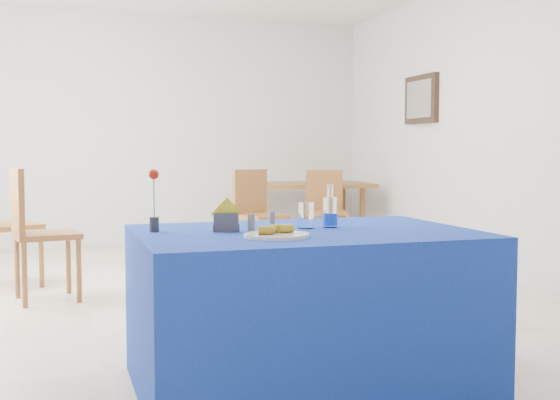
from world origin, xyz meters
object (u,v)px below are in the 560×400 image
(plate, at_px, (277,235))
(water_bottle, at_px, (330,213))
(oak_table, at_px, (306,189))
(chair_win_a, at_px, (34,225))
(chair_bg_right, at_px, (325,205))
(chair_bg_left, at_px, (257,208))
(blue_table, at_px, (305,308))

(plate, xyz_separation_m, water_bottle, (0.38, 0.31, 0.06))
(oak_table, bearing_deg, water_bottle, -108.65)
(water_bottle, bearing_deg, plate, -141.11)
(water_bottle, xyz_separation_m, chair_win_a, (-1.47, 2.32, -0.24))
(oak_table, bearing_deg, chair_bg_right, -92.05)
(chair_bg_right, bearing_deg, chair_bg_left, -144.81)
(water_bottle, bearing_deg, chair_win_a, 122.27)
(blue_table, xyz_separation_m, water_bottle, (0.17, 0.10, 0.45))
(chair_bg_left, height_order, chair_win_a, chair_win_a)
(plate, bearing_deg, chair_win_a, 112.48)
(water_bottle, xyz_separation_m, chair_bg_right, (1.58, 4.05, -0.29))
(oak_table, relative_size, chair_bg_right, 1.69)
(oak_table, relative_size, chair_win_a, 1.55)
(plate, bearing_deg, water_bottle, 38.89)
(oak_table, xyz_separation_m, chair_win_a, (-3.07, -2.44, -0.09))
(blue_table, relative_size, chair_win_a, 1.58)
(blue_table, distance_m, water_bottle, 0.49)
(oak_table, distance_m, chair_win_a, 3.92)
(plate, height_order, oak_table, plate)
(oak_table, relative_size, chair_bg_left, 1.66)
(plate, distance_m, water_bottle, 0.49)
(blue_table, height_order, water_bottle, water_bottle)
(plate, relative_size, blue_table, 0.18)
(water_bottle, relative_size, oak_table, 0.14)
(chair_bg_left, relative_size, chair_bg_right, 1.02)
(water_bottle, distance_m, oak_table, 5.03)
(blue_table, distance_m, oak_table, 5.19)
(plate, relative_size, chair_bg_left, 0.31)
(chair_bg_left, relative_size, chair_win_a, 0.94)
(water_bottle, height_order, oak_table, water_bottle)
(chair_win_a, bearing_deg, blue_table, -161.97)
(water_bottle, height_order, chair_win_a, chair_win_a)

